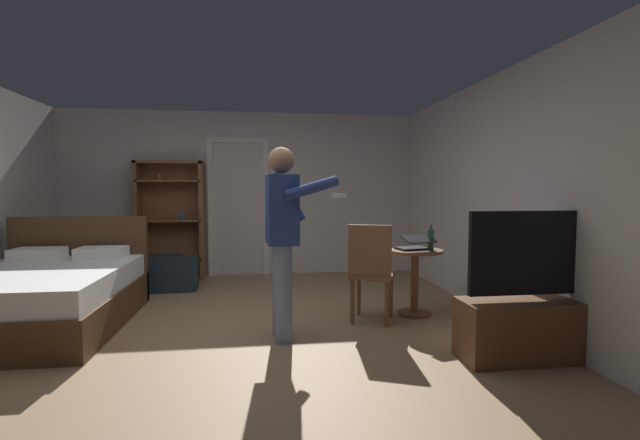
{
  "coord_description": "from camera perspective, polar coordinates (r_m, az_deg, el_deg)",
  "views": [
    {
      "loc": [
        0.27,
        -4.12,
        1.33
      ],
      "look_at": [
        0.86,
        0.22,
        1.03
      ],
      "focal_mm": 25.05,
      "sensor_mm": 36.0,
      "label": 1
    }
  ],
  "objects": [
    {
      "name": "side_table",
      "position": [
        4.85,
        12.01,
        -6.43
      ],
      "size": [
        0.58,
        0.58,
        0.7
      ],
      "color": "brown",
      "rests_on": "ground_plane"
    },
    {
      "name": "bed",
      "position": [
        5.13,
        -31.78,
        -8.23
      ],
      "size": [
        1.51,
        2.03,
        1.02
      ],
      "color": "#4C331E",
      "rests_on": "ground_plane"
    },
    {
      "name": "bottle_on_table",
      "position": [
        4.78,
        13.98,
        -2.42
      ],
      "size": [
        0.06,
        0.06,
        0.27
      ],
      "color": "#27502A",
      "rests_on": "side_table"
    },
    {
      "name": "bookshelf",
      "position": [
        7.01,
        -18.52,
        0.6
      ],
      "size": [
        0.98,
        0.32,
        1.75
      ],
      "color": "brown",
      "rests_on": "ground_plane"
    },
    {
      "name": "ground_plane",
      "position": [
        4.34,
        -11.23,
        -14.01
      ],
      "size": [
        6.4,
        6.4,
        0.0
      ],
      "primitive_type": "plane",
      "color": "#997A56"
    },
    {
      "name": "laptop",
      "position": [
        4.76,
        11.99,
        -3.15
      ],
      "size": [
        0.38,
        0.39,
        0.16
      ],
      "color": "black",
      "rests_on": "side_table"
    },
    {
      "name": "wall_right",
      "position": [
        4.82,
        23.4,
        2.76
      ],
      "size": [
        0.12,
        6.06,
        2.52
      ],
      "primitive_type": "cube",
      "color": "beige",
      "rests_on": "ground_plane"
    },
    {
      "name": "doorway_frame",
      "position": [
        7.02,
        -10.39,
        2.95
      ],
      "size": [
        0.93,
        0.08,
        2.13
      ],
      "color": "white",
      "rests_on": "ground_plane"
    },
    {
      "name": "wooden_chair",
      "position": [
        4.48,
        6.56,
        -6.22
      ],
      "size": [
        0.55,
        0.55,
        0.99
      ],
      "color": "brown",
      "rests_on": "ground_plane"
    },
    {
      "name": "tv_flatscreen",
      "position": [
        3.95,
        25.71,
        -11.13
      ],
      "size": [
        1.17,
        0.4,
        1.17
      ],
      "color": "brown",
      "rests_on": "ground_plane"
    },
    {
      "name": "suitcase_small",
      "position": [
        6.56,
        -19.66,
        -6.16
      ],
      "size": [
        0.65,
        0.48,
        0.42
      ],
      "primitive_type": "cube",
      "rotation": [
        0.0,
        0.0,
        0.28
      ],
      "color": "#1E2D38",
      "rests_on": "ground_plane"
    },
    {
      "name": "suitcase_dark",
      "position": [
        6.25,
        -18.32,
        -6.55
      ],
      "size": [
        0.63,
        0.42,
        0.43
      ],
      "primitive_type": "cube",
      "rotation": [
        0.0,
        0.0,
        0.03
      ],
      "color": "#1E2D38",
      "rests_on": "ground_plane"
    },
    {
      "name": "wall_back",
      "position": [
        7.1,
        -9.91,
        3.28
      ],
      "size": [
        5.63,
        0.12,
        2.52
      ],
      "primitive_type": "cube",
      "color": "beige",
      "rests_on": "ground_plane"
    },
    {
      "name": "person_blue_shirt",
      "position": [
        3.95,
        -4.76,
        -1.15
      ],
      "size": [
        0.68,
        0.58,
        1.7
      ],
      "color": "slate",
      "rests_on": "ground_plane"
    }
  ]
}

